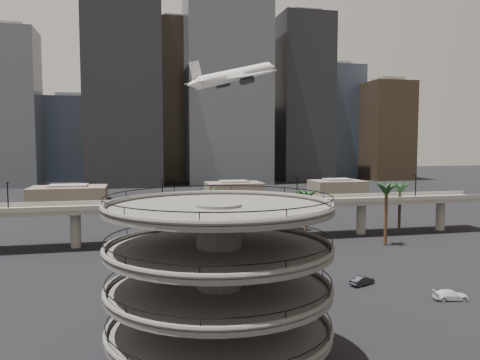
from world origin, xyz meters
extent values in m
plane|color=black|center=(0.00, 0.00, 0.00)|extent=(700.00, 700.00, 0.00)
cylinder|color=#4C4947|center=(-13.00, -4.00, 8.00)|extent=(4.40, 4.40, 16.50)
cylinder|color=#4C4947|center=(-13.00, -4.00, 3.77)|extent=(22.00, 22.00, 0.45)
torus|color=#4C4947|center=(-13.00, -4.00, 4.25)|extent=(22.20, 22.20, 0.50)
torus|color=black|center=(-13.00, -4.00, 5.05)|extent=(21.80, 21.80, 0.10)
cylinder|color=#4C4947|center=(-13.00, -4.00, 7.78)|extent=(22.00, 22.00, 0.45)
torus|color=#4C4947|center=(-13.00, -4.00, 8.25)|extent=(22.20, 22.20, 0.50)
torus|color=black|center=(-13.00, -4.00, 9.05)|extent=(21.80, 21.80, 0.10)
cylinder|color=#4C4947|center=(-13.00, -4.00, 11.78)|extent=(22.00, 22.00, 0.45)
torus|color=#4C4947|center=(-13.00, -4.00, 12.25)|extent=(22.20, 22.20, 0.50)
torus|color=black|center=(-13.00, -4.00, 13.05)|extent=(21.80, 21.80, 0.10)
cylinder|color=#4C4947|center=(-13.00, -4.00, 15.78)|extent=(22.00, 22.00, 0.45)
torus|color=#4C4947|center=(-13.00, -4.00, 16.25)|extent=(22.20, 22.20, 0.50)
torus|color=black|center=(-13.00, -4.00, 17.05)|extent=(21.80, 21.80, 0.10)
cube|color=gray|center=(0.00, 55.00, 8.00)|extent=(130.00, 9.00, 0.90)
cube|color=gray|center=(0.00, 50.50, 8.90)|extent=(130.00, 0.30, 1.00)
cube|color=gray|center=(0.00, 59.50, 8.90)|extent=(130.00, 0.30, 1.00)
cylinder|color=gray|center=(-33.00, 55.00, 3.80)|extent=(2.20, 2.20, 8.00)
cylinder|color=gray|center=(-11.00, 55.00, 3.80)|extent=(2.20, 2.20, 8.00)
cylinder|color=gray|center=(11.00, 55.00, 3.80)|extent=(2.20, 2.20, 8.00)
cylinder|color=gray|center=(33.00, 55.00, 3.80)|extent=(2.20, 2.20, 8.00)
cylinder|color=gray|center=(55.00, 55.00, 3.80)|extent=(2.20, 2.20, 8.00)
cylinder|color=black|center=(-45.00, 51.00, 11.50)|extent=(0.24, 0.24, 6.00)
cylinder|color=black|center=(-15.00, 51.00, 11.50)|extent=(0.24, 0.24, 6.00)
cylinder|color=black|center=(15.00, 51.00, 11.50)|extent=(0.24, 0.24, 6.00)
cylinder|color=black|center=(45.00, 51.00, 11.50)|extent=(0.24, 0.24, 6.00)
cylinder|color=#48351E|center=(-6.00, 44.00, 6.08)|extent=(0.70, 0.70, 12.15)
ellipsoid|color=#193719|center=(-6.00, 44.00, 12.55)|extent=(4.40, 4.40, 2.00)
cylinder|color=#48351E|center=(16.00, 48.00, 5.40)|extent=(0.70, 0.70, 10.80)
ellipsoid|color=#193719|center=(16.00, 48.00, 11.20)|extent=(4.40, 4.40, 2.00)
cylinder|color=#48351E|center=(32.00, 42.00, 6.30)|extent=(0.70, 0.70, 12.60)
ellipsoid|color=#193719|center=(32.00, 42.00, 13.00)|extent=(4.40, 4.40, 2.00)
cylinder|color=#48351E|center=(44.00, 56.00, 5.62)|extent=(0.70, 0.70, 11.25)
ellipsoid|color=#193719|center=(44.00, 56.00, 11.65)|extent=(4.40, 4.40, 2.00)
cube|color=brown|center=(-45.00, 140.00, 2.75)|extent=(28.00, 18.00, 5.50)
cube|color=gray|center=(-45.00, 140.00, 5.90)|extent=(14.00, 9.00, 0.80)
cube|color=brown|center=(22.00, 150.00, 2.50)|extent=(24.00, 16.00, 5.00)
cube|color=gray|center=(22.00, 150.00, 5.40)|extent=(12.00, 8.00, 0.80)
cube|color=brown|center=(65.00, 138.00, 3.00)|extent=(22.00, 15.00, 6.00)
cube|color=gray|center=(65.00, 138.00, 6.40)|extent=(11.00, 7.50, 0.80)
cube|color=#4D535A|center=(-80.00, 210.00, 39.47)|extent=(26.00, 24.00, 78.95)
cube|color=gray|center=(-80.00, 210.00, 80.15)|extent=(14.30, 13.20, 2.40)
cube|color=#354252|center=(-55.00, 245.00, 24.29)|extent=(30.00, 30.00, 48.58)
cube|color=gray|center=(-55.00, 245.00, 49.78)|extent=(16.50, 16.50, 2.40)
cube|color=black|center=(-25.00, 200.00, 55.67)|extent=(38.00, 30.00, 111.33)
cube|color=#2F251A|center=(5.00, 225.00, 45.55)|extent=(28.00, 26.00, 91.09)
cube|color=gray|center=(5.00, 225.00, 92.29)|extent=(15.40, 14.30, 2.40)
cube|color=#4D535A|center=(30.00, 205.00, 60.73)|extent=(45.00, 32.00, 121.46)
cube|color=gray|center=(55.00, 240.00, 21.25)|extent=(24.00, 24.00, 42.51)
cube|color=gray|center=(55.00, 240.00, 43.71)|extent=(13.20, 13.20, 2.40)
cube|color=black|center=(78.00, 215.00, 48.08)|extent=(30.00, 28.00, 96.15)
cube|color=gray|center=(78.00, 215.00, 97.35)|extent=(16.50, 15.40, 2.40)
cube|color=#354252|center=(105.00, 235.00, 35.42)|extent=(34.00, 30.00, 70.85)
cube|color=gray|center=(105.00, 235.00, 72.05)|extent=(18.70, 16.50, 2.40)
cube|color=#2F251A|center=(130.00, 210.00, 29.35)|extent=(26.00, 26.00, 58.70)
cube|color=gray|center=(130.00, 210.00, 59.90)|extent=(14.30, 14.30, 2.40)
cube|color=gray|center=(18.00, 260.00, 19.23)|extent=(22.00, 22.00, 38.46)
cube|color=gray|center=(18.00, 260.00, 39.66)|extent=(12.10, 12.10, 2.40)
cylinder|color=silver|center=(5.14, 71.60, 39.59)|extent=(23.39, 14.22, 9.23)
cone|color=silver|center=(16.89, 77.71, 43.00)|extent=(4.82, 4.56, 3.84)
cone|color=silver|center=(-6.61, 65.49, 36.19)|extent=(4.58, 4.21, 3.50)
cube|color=silver|center=(4.50, 71.27, 38.86)|extent=(17.20, 26.08, 1.73)
cube|color=silver|center=(-5.17, 66.24, 36.97)|extent=(5.94, 8.80, 0.74)
cube|color=silver|center=(-5.72, 65.96, 39.36)|extent=(3.64, 2.09, 5.40)
cylinder|color=#26262B|center=(2.91, 75.91, 37.78)|extent=(4.39, 3.42, 2.63)
cylinder|color=#26262B|center=(7.39, 67.30, 37.78)|extent=(4.39, 3.42, 2.63)
imported|color=maroon|center=(2.49, 20.47, 0.79)|extent=(4.78, 2.31, 1.57)
imported|color=black|center=(13.53, 17.17, 0.71)|extent=(4.57, 3.04, 1.42)
imported|color=white|center=(22.42, 8.07, 0.70)|extent=(5.10, 2.81, 1.40)
camera|label=1|loc=(-21.10, -48.05, 22.12)|focal=35.00mm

